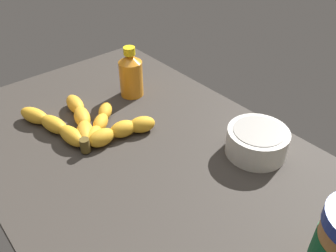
% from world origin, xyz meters
% --- Properties ---
extents(ground_plane, '(0.94, 0.57, 0.04)m').
position_xyz_m(ground_plane, '(0.00, 0.00, -0.02)').
color(ground_plane, '#38332D').
extents(banana_bunch, '(0.25, 0.23, 0.04)m').
position_xyz_m(banana_bunch, '(-0.16, -0.05, 0.02)').
color(banana_bunch, gold).
rests_on(banana_bunch, ground_plane).
extents(honey_bottle, '(0.06, 0.06, 0.13)m').
position_xyz_m(honey_bottle, '(-0.22, 0.11, 0.06)').
color(honey_bottle, orange).
rests_on(honey_bottle, ground_plane).
extents(small_bowl, '(0.12, 0.12, 0.06)m').
position_xyz_m(small_bowl, '(0.12, 0.17, 0.03)').
color(small_bowl, silver).
rests_on(small_bowl, ground_plane).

